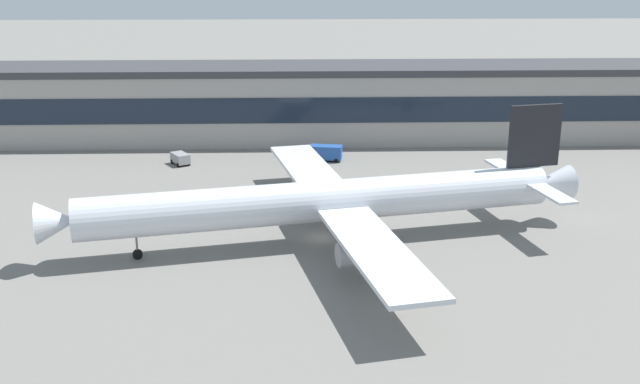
# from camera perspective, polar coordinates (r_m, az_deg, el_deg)

# --- Properties ---
(ground_plane) EXTENTS (600.00, 600.00, 0.00)m
(ground_plane) POSITION_cam_1_polar(r_m,az_deg,el_deg) (92.03, 0.11, -3.45)
(ground_plane) COLOR slate
(terminal_building) EXTENTS (183.37, 14.72, 13.48)m
(terminal_building) POSITION_cam_1_polar(r_m,az_deg,el_deg) (138.81, -0.57, 6.72)
(terminal_building) COLOR #9E9993
(terminal_building) RESTS_ON ground_plane
(airliner) EXTENTS (63.32, 55.10, 15.29)m
(airliner) POSITION_cam_1_polar(r_m,az_deg,el_deg) (89.15, 0.68, -0.66)
(airliner) COLOR silver
(airliner) RESTS_ON ground_plane
(baggage_tug) EXTENTS (3.59, 4.11, 1.85)m
(baggage_tug) POSITION_cam_1_polar(r_m,az_deg,el_deg) (125.06, -10.41, 2.52)
(baggage_tug) COLOR gray
(baggage_tug) RESTS_ON ground_plane
(crew_van) EXTENTS (5.51, 3.09, 2.55)m
(crew_van) POSITION_cam_1_polar(r_m,az_deg,el_deg) (125.06, 0.48, 2.99)
(crew_van) COLOR #2651A5
(crew_van) RESTS_ON ground_plane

